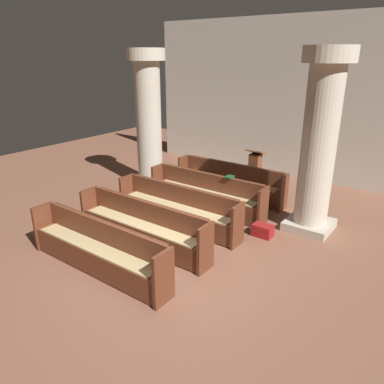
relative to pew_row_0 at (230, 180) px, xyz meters
The scene contains 12 objects.
ground_plane 3.54m from the pew_row_0, 77.30° to the right, with size 19.20×19.20×0.00m, color brown.
back_wall 3.30m from the pew_row_0, 73.85° to the left, with size 10.00×0.16×4.50m, color beige.
pew_row_0 is the anchor object (origin of this frame).
pew_row_1 1.08m from the pew_row_0, 90.00° to the right, with size 2.99×0.46×0.86m.
pew_row_2 2.16m from the pew_row_0, 90.00° to the right, with size 2.99×0.47×0.86m.
pew_row_3 3.23m from the pew_row_0, 90.00° to the right, with size 2.99×0.46×0.86m.
pew_row_4 4.31m from the pew_row_0, 90.00° to the right, with size 2.99×0.46×0.86m.
pillar_aisle_side 2.79m from the pew_row_0, 14.72° to the right, with size 0.98×0.98×3.62m.
pillar_far_side 2.72m from the pew_row_0, 167.90° to the right, with size 0.98×0.98×3.62m.
lectern 1.05m from the pew_row_0, 80.26° to the left, with size 0.48×0.45×1.08m.
hymn_book 1.10m from the pew_row_0, 60.46° to the right, with size 0.17×0.22×0.03m, color #194723.
kneeler_box_red 2.28m from the pew_row_0, 41.77° to the right, with size 0.40×0.26×0.25m, color maroon.
Camera 1 is at (3.70, -4.32, 3.46)m, focal length 34.36 mm.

